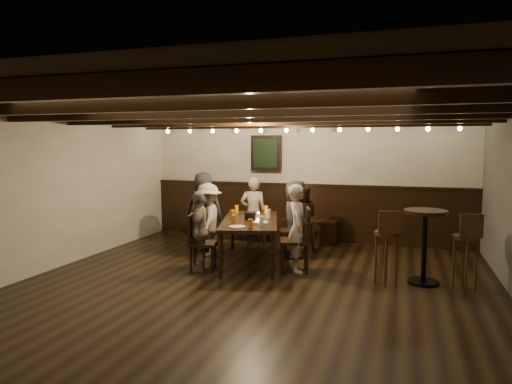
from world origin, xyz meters
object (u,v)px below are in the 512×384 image
(person_left_near, at_px, (208,220))
(person_left_far, at_px, (199,231))
(chair_right_far, at_px, (296,252))
(chair_right_near, at_px, (293,240))
(high_top_table, at_px, (425,235))
(person_bench_centre, at_px, (253,213))
(dining_table, at_px, (250,223))
(bar_stool_left, at_px, (386,257))
(chair_left_near, at_px, (210,240))
(chair_left_far, at_px, (202,253))
(person_right_near, at_px, (295,219))
(bar_stool_right, at_px, (465,262))
(person_right_far, at_px, (298,228))
(person_bench_left, at_px, (204,211))
(person_bench_right, at_px, (303,218))

(person_left_near, bearing_deg, person_left_far, 0.00)
(chair_right_far, bearing_deg, person_left_near, 58.53)
(chair_right_near, distance_m, high_top_table, 2.30)
(person_bench_centre, bearing_deg, dining_table, 90.00)
(chair_right_far, distance_m, bar_stool_left, 1.36)
(dining_table, xyz_separation_m, bar_stool_left, (2.15, -0.50, -0.27))
(chair_left_near, relative_size, person_bench_centre, 0.68)
(chair_left_far, xyz_separation_m, chair_right_near, (1.14, 1.25, 0.02))
(person_right_near, xyz_separation_m, bar_stool_right, (2.55, -1.08, -0.27))
(dining_table, height_order, bar_stool_left, bar_stool_left)
(person_right_far, bearing_deg, person_bench_centre, 26.57)
(person_bench_left, bearing_deg, bar_stool_left, 145.41)
(person_bench_left, bearing_deg, person_bench_right, 180.00)
(person_right_near, bearing_deg, person_bench_left, 74.74)
(chair_right_near, relative_size, person_right_near, 0.71)
(person_bench_left, height_order, person_right_far, person_bench_left)
(chair_right_near, distance_m, bar_stool_left, 1.94)
(bar_stool_right, bearing_deg, person_right_far, 160.33)
(person_left_far, height_order, high_top_table, person_left_far)
(chair_right_near, xyz_separation_m, person_bench_left, (-1.68, -0.00, 0.43))
(chair_right_far, distance_m, person_left_far, 1.50)
(dining_table, relative_size, person_left_far, 1.70)
(dining_table, relative_size, bar_stool_right, 1.99)
(chair_left_far, distance_m, person_bench_centre, 1.71)
(chair_left_far, height_order, person_bench_right, person_bench_right)
(chair_left_far, height_order, person_left_far, person_left_far)
(chair_left_near, xyz_separation_m, person_bench_centre, (0.53, 0.77, 0.39))
(chair_left_far, relative_size, person_bench_left, 0.61)
(chair_right_far, xyz_separation_m, high_top_table, (1.83, -0.05, 0.38))
(person_bench_right, relative_size, bar_stool_right, 1.16)
(person_bench_right, height_order, person_right_far, person_right_far)
(bar_stool_left, xyz_separation_m, bar_stool_right, (1.00, 0.05, 0.00))
(chair_right_near, relative_size, person_left_near, 0.74)
(chair_right_far, bearing_deg, chair_right_near, 0.05)
(bar_stool_left, bearing_deg, dining_table, 154.30)
(person_right_near, distance_m, high_top_table, 2.24)
(person_bench_right, distance_m, person_left_near, 1.71)
(person_bench_centre, height_order, person_left_near, person_bench_centre)
(chair_right_far, xyz_separation_m, bar_stool_left, (1.33, -0.26, 0.09))
(chair_left_near, xyz_separation_m, chair_right_near, (1.39, 0.39, 0.01))
(chair_left_far, xyz_separation_m, person_bench_right, (1.20, 1.74, 0.34))
(chair_left_far, xyz_separation_m, person_left_near, (-0.27, 0.86, 0.37))
(chair_left_far, bearing_deg, chair_left_near, -179.95)
(chair_right_near, bearing_deg, chair_left_far, 122.04)
(chair_left_far, xyz_separation_m, bar_stool_right, (3.72, 0.18, 0.12))
(chair_right_far, distance_m, person_right_near, 0.97)
(person_bench_right, distance_m, person_left_far, 2.13)
(chair_left_near, height_order, person_left_near, person_left_near)
(person_bench_left, xyz_separation_m, bar_stool_left, (3.26, -1.12, -0.33))
(person_bench_centre, height_order, high_top_table, person_bench_centre)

